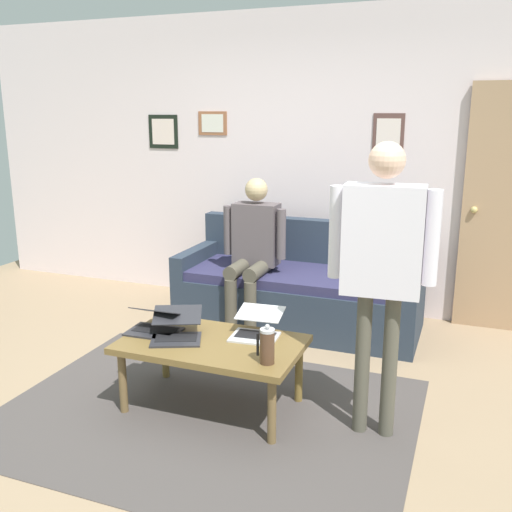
{
  "coord_description": "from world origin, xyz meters",
  "views": [
    {
      "loc": [
        -1.44,
        2.98,
        1.82
      ],
      "look_at": [
        -0.0,
        -0.77,
        0.8
      ],
      "focal_mm": 40.38,
      "sensor_mm": 36.0,
      "label": 1
    }
  ],
  "objects_px": {
    "coffee_table": "(212,348)",
    "french_press": "(267,346)",
    "laptop_right": "(156,324)",
    "person_seated": "(253,246)",
    "laptop_left": "(177,331)",
    "person_standing": "(382,254)",
    "couch": "(300,291)",
    "laptop_center": "(257,328)"
  },
  "relations": [
    {
      "from": "laptop_left",
      "to": "laptop_right",
      "type": "bearing_deg",
      "value": -16.46
    },
    {
      "from": "laptop_left",
      "to": "laptop_right",
      "type": "distance_m",
      "value": 0.19
    },
    {
      "from": "coffee_table",
      "to": "person_seated",
      "type": "distance_m",
      "value": 1.43
    },
    {
      "from": "coffee_table",
      "to": "person_standing",
      "type": "relative_size",
      "value": 0.66
    },
    {
      "from": "couch",
      "to": "person_standing",
      "type": "bearing_deg",
      "value": 120.52
    },
    {
      "from": "person_standing",
      "to": "coffee_table",
      "type": "bearing_deg",
      "value": 3.48
    },
    {
      "from": "laptop_center",
      "to": "laptop_right",
      "type": "bearing_deg",
      "value": 14.53
    },
    {
      "from": "couch",
      "to": "laptop_right",
      "type": "bearing_deg",
      "value": 72.19
    },
    {
      "from": "person_seated",
      "to": "laptop_right",
      "type": "bearing_deg",
      "value": 83.61
    },
    {
      "from": "person_standing",
      "to": "person_seated",
      "type": "height_order",
      "value": "person_standing"
    },
    {
      "from": "couch",
      "to": "laptop_left",
      "type": "relative_size",
      "value": 4.48
    },
    {
      "from": "coffee_table",
      "to": "french_press",
      "type": "height_order",
      "value": "french_press"
    },
    {
      "from": "couch",
      "to": "laptop_right",
      "type": "height_order",
      "value": "couch"
    },
    {
      "from": "laptop_left",
      "to": "french_press",
      "type": "relative_size",
      "value": 1.95
    },
    {
      "from": "french_press",
      "to": "coffee_table",
      "type": "bearing_deg",
      "value": -22.56
    },
    {
      "from": "laptop_right",
      "to": "french_press",
      "type": "xyz_separation_m",
      "value": [
        -0.83,
        0.2,
        0.06
      ]
    },
    {
      "from": "laptop_right",
      "to": "french_press",
      "type": "relative_size",
      "value": 1.46
    },
    {
      "from": "french_press",
      "to": "person_standing",
      "type": "height_order",
      "value": "person_standing"
    },
    {
      "from": "couch",
      "to": "laptop_left",
      "type": "height_order",
      "value": "couch"
    },
    {
      "from": "laptop_center",
      "to": "person_standing",
      "type": "distance_m",
      "value": 0.97
    },
    {
      "from": "laptop_right",
      "to": "french_press",
      "type": "height_order",
      "value": "french_press"
    },
    {
      "from": "couch",
      "to": "person_seated",
      "type": "height_order",
      "value": "person_seated"
    },
    {
      "from": "laptop_left",
      "to": "person_standing",
      "type": "bearing_deg",
      "value": -175.98
    },
    {
      "from": "french_press",
      "to": "person_standing",
      "type": "distance_m",
      "value": 0.81
    },
    {
      "from": "couch",
      "to": "french_press",
      "type": "relative_size",
      "value": 8.75
    },
    {
      "from": "laptop_left",
      "to": "couch",
      "type": "bearing_deg",
      "value": -101.34
    },
    {
      "from": "person_standing",
      "to": "laptop_right",
      "type": "bearing_deg",
      "value": 1.37
    },
    {
      "from": "french_press",
      "to": "person_seated",
      "type": "height_order",
      "value": "person_seated"
    },
    {
      "from": "laptop_center",
      "to": "laptop_right",
      "type": "relative_size",
      "value": 1.12
    },
    {
      "from": "couch",
      "to": "coffee_table",
      "type": "relative_size",
      "value": 1.83
    },
    {
      "from": "laptop_center",
      "to": "person_seated",
      "type": "distance_m",
      "value": 1.29
    },
    {
      "from": "laptop_center",
      "to": "person_seated",
      "type": "xyz_separation_m",
      "value": [
        0.48,
        -1.17,
        0.24
      ]
    },
    {
      "from": "couch",
      "to": "coffee_table",
      "type": "xyz_separation_m",
      "value": [
        0.09,
        1.59,
        0.09
      ]
    },
    {
      "from": "coffee_table",
      "to": "laptop_center",
      "type": "bearing_deg",
      "value": -139.5
    },
    {
      "from": "couch",
      "to": "laptop_center",
      "type": "relative_size",
      "value": 5.38
    },
    {
      "from": "laptop_right",
      "to": "laptop_center",
      "type": "bearing_deg",
      "value": -165.47
    },
    {
      "from": "laptop_right",
      "to": "person_standing",
      "type": "height_order",
      "value": "person_standing"
    },
    {
      "from": "couch",
      "to": "french_press",
      "type": "distance_m",
      "value": 1.81
    },
    {
      "from": "couch",
      "to": "person_standing",
      "type": "distance_m",
      "value": 1.93
    },
    {
      "from": "person_standing",
      "to": "person_seated",
      "type": "distance_m",
      "value": 1.84
    },
    {
      "from": "couch",
      "to": "laptop_left",
      "type": "xyz_separation_m",
      "value": [
        0.32,
        1.61,
        0.18
      ]
    },
    {
      "from": "coffee_table",
      "to": "person_standing",
      "type": "distance_m",
      "value": 1.2
    }
  ]
}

